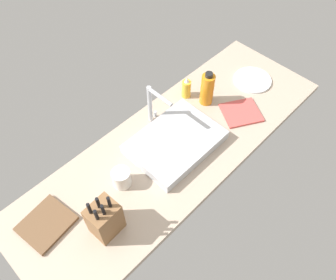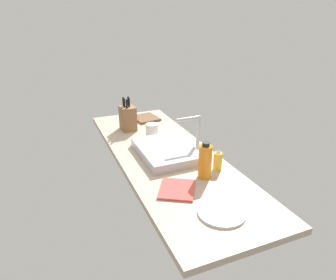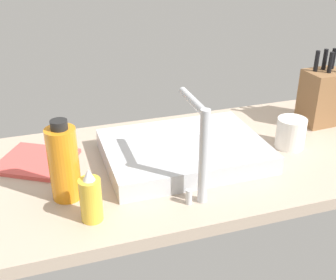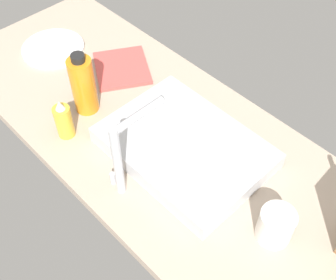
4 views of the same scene
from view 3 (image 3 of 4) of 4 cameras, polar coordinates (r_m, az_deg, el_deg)
name	(u,v)px [view 3 (image 3 of 4)]	position (r cm, az deg, el deg)	size (l,w,h in cm)	color
countertop_slab	(184,164)	(126.73, 2.11, -3.25)	(183.05, 61.70, 3.50)	tan
sink_basin	(184,151)	(124.25, 2.14, -1.53)	(45.70, 33.37, 5.48)	#B7BABF
faucet	(200,143)	(102.02, 4.29, -0.43)	(5.50, 16.76, 24.80)	#B7BABF
knife_block	(322,97)	(154.18, 19.89, 5.47)	(13.24, 11.25, 25.33)	brown
soap_bottle	(91,198)	(100.13, -10.27, -7.64)	(5.16, 5.16, 13.59)	gold
water_bottle	(64,163)	(107.27, -13.75, -2.98)	(7.46, 7.46, 21.21)	orange
dish_towel	(36,161)	(129.23, -17.16, -2.72)	(20.14, 17.88, 1.20)	#CC4C47
coffee_mug	(291,133)	(135.93, 16.08, 0.91)	(8.90, 8.90, 9.36)	silver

